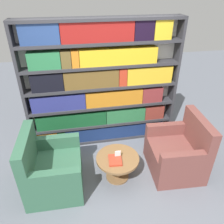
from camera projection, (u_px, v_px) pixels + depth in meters
The scene contains 7 objects.
ground_plane at pixel (116, 183), 3.53m from camera, with size 14.00×14.00×0.00m, color slate.
bookshelf at pixel (101, 87), 3.98m from camera, with size 2.79×0.30×2.34m.
armchair_left at pixel (51, 170), 3.32m from camera, with size 0.84×0.93×0.99m.
armchair_right at pixel (178, 153), 3.65m from camera, with size 0.87×0.95×0.99m.
coffee_table at pixel (118, 163), 3.50m from camera, with size 0.68×0.68×0.42m.
table_sign at pixel (118, 155), 3.41m from camera, with size 0.09×0.06×0.13m.
stray_book at pixel (115, 160), 3.36m from camera, with size 0.22×0.27×0.03m.
Camera 1 is at (-0.53, -2.40, 2.79)m, focal length 35.00 mm.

